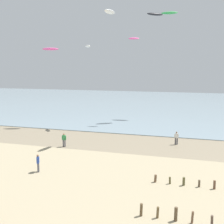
{
  "coord_description": "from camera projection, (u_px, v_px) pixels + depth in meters",
  "views": [
    {
      "loc": [
        3.78,
        -7.83,
        9.75
      ],
      "look_at": [
        -1.97,
        13.1,
        6.08
      ],
      "focal_mm": 42.2,
      "sensor_mm": 36.0,
      "label": 1
    }
  ],
  "objects": [
    {
      "name": "kite_aloft_2",
      "position": [
        134.0,
        38.0,
        44.44
      ],
      "size": [
        1.91,
        1.07,
        0.51
      ],
      "primitive_type": "ellipsoid",
      "rotation": [
        -0.45,
        0.0,
        3.39
      ],
      "color": "#E54C99"
    },
    {
      "name": "person_by_waterline",
      "position": [
        64.0,
        140.0,
        32.7
      ],
      "size": [
        0.57,
        0.23,
        1.71
      ],
      "color": "#4C4C56",
      "rests_on": "ground"
    },
    {
      "name": "kite_aloft_9",
      "position": [
        50.0,
        49.0,
        43.14
      ],
      "size": [
        2.83,
        1.63,
        0.46
      ],
      "primitive_type": "ellipsoid",
      "rotation": [
        0.03,
        0.0,
        3.44
      ],
      "color": "#E54C99"
    },
    {
      "name": "person_right_flank",
      "position": [
        38.0,
        163.0,
        24.78
      ],
      "size": [
        0.34,
        0.53,
        1.71
      ],
      "color": "#4C4C56",
      "rests_on": "ground"
    },
    {
      "name": "kite_aloft_1",
      "position": [
        169.0,
        13.0,
        49.95
      ],
      "size": [
        3.17,
        1.22,
        0.71
      ],
      "primitive_type": "ellipsoid",
      "rotation": [
        -0.22,
        0.0,
        3.18
      ],
      "color": "green"
    },
    {
      "name": "kite_aloft_7",
      "position": [
        155.0,
        14.0,
        47.03
      ],
      "size": [
        3.18,
        2.63,
        0.72
      ],
      "primitive_type": "ellipsoid",
      "rotation": [
        0.24,
        0.0,
        0.59
      ],
      "color": "black"
    },
    {
      "name": "wet_sand_strip",
      "position": [
        151.0,
        145.0,
        33.65
      ],
      "size": [
        120.0,
        8.61,
        0.01
      ],
      "primitive_type": "cube",
      "color": "gray",
      "rests_on": "ground"
    },
    {
      "name": "kite_aloft_10",
      "position": [
        110.0,
        12.0,
        32.84
      ],
      "size": [
        1.35,
        2.51,
        0.59
      ],
      "primitive_type": "ellipsoid",
      "rotation": [
        -0.31,
        0.0,
        1.35
      ],
      "color": "white"
    },
    {
      "name": "person_far_down_beach",
      "position": [
        176.0,
        138.0,
        33.61
      ],
      "size": [
        0.55,
        0.31,
        1.71
      ],
      "color": "#383842",
      "rests_on": "ground"
    },
    {
      "name": "kite_aloft_3",
      "position": [
        88.0,
        46.0,
        42.07
      ],
      "size": [
        1.71,
        1.87,
        0.49
      ],
      "primitive_type": "ellipsoid",
      "rotation": [
        -0.35,
        0.0,
        5.4
      ],
      "color": "white"
    },
    {
      "name": "sea",
      "position": [
        169.0,
        104.0,
        71.01
      ],
      "size": [
        160.0,
        70.0,
        0.1
      ],
      "primitive_type": "cube",
      "color": "#7F939E",
      "rests_on": "ground"
    }
  ]
}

